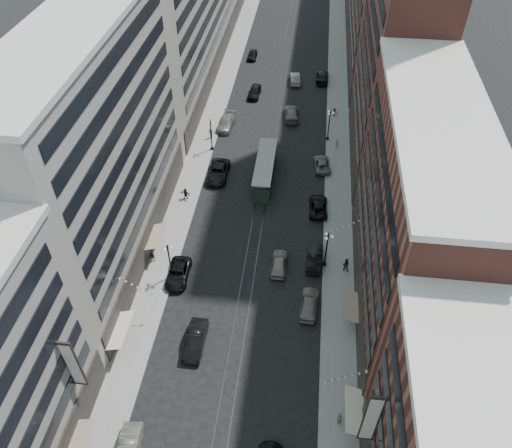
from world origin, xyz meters
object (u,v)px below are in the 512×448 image
at_px(pedestrian_2, 153,257).
at_px(car_extra_0, 279,263).
at_px(car_4, 309,304).
at_px(car_12, 322,77).
at_px(pedestrian_8, 337,143).
at_px(lamppost_se_far, 327,248).
at_px(car_13, 254,92).
at_px(lamppost_sw_far, 170,260).
at_px(pedestrian_7, 346,265).
at_px(car_9, 252,55).
at_px(pedestrian_6, 211,133).
at_px(car_7, 218,172).
at_px(car_extra_1, 291,113).
at_px(lamppost_se_mid, 329,124).
at_px(streetcar, 265,171).
at_px(car_extra_2, 318,206).
at_px(car_14, 295,79).
at_px(car_5, 195,340).
at_px(car_10, 314,258).
at_px(car_8, 226,123).
at_px(lamppost_sw_mid, 211,134).
at_px(car_11, 322,164).
at_px(pedestrian_5, 185,194).
at_px(pedestrian_4, 340,419).
at_px(pedestrian_9, 334,112).
at_px(car_2, 178,274).

xyz_separation_m(pedestrian_2, car_extra_0, (15.73, 0.93, -0.09)).
bearing_deg(car_4, car_12, -86.48).
relative_size(car_4, pedestrian_8, 2.88).
bearing_deg(lamppost_se_far, car_13, 108.44).
bearing_deg(car_extra_0, lamppost_sw_far, 13.66).
height_order(pedestrian_7, car_extra_0, pedestrian_7).
height_order(car_9, pedestrian_6, pedestrian_6).
height_order(car_7, car_extra_1, car_7).
distance_m(lamppost_se_mid, streetcar, 14.78).
xyz_separation_m(lamppost_se_far, car_extra_2, (-1.07, 10.34, -2.36)).
bearing_deg(car_extra_1, pedestrian_7, 99.27).
distance_m(car_14, pedestrian_8, 22.74).
bearing_deg(car_5, car_14, 83.76).
distance_m(car_4, car_extra_1, 41.35).
height_order(car_7, car_10, car_7).
bearing_deg(lamppost_se_mid, car_4, -92.74).
xyz_separation_m(car_5, car_12, (12.26, 61.64, -0.06)).
height_order(car_4, car_8, car_4).
height_order(lamppost_sw_mid, car_5, lamppost_sw_mid).
relative_size(lamppost_se_mid, car_extra_1, 0.93).
height_order(car_11, car_13, car_13).
xyz_separation_m(car_7, pedestrian_5, (-3.73, -5.67, 0.12)).
bearing_deg(pedestrian_6, car_10, 103.12).
xyz_separation_m(lamppost_sw_far, car_13, (4.70, 45.08, -2.23)).
xyz_separation_m(pedestrian_4, car_7, (-17.92, 36.33, -0.14)).
xyz_separation_m(lamppost_sw_far, pedestrian_5, (-1.54, 14.55, -2.10)).
relative_size(car_5, pedestrian_2, 3.58).
bearing_deg(car_extra_2, car_10, 86.62).
distance_m(car_7, car_13, 24.99).
xyz_separation_m(lamppost_sw_far, streetcar, (9.20, 20.54, -1.58)).
bearing_deg(streetcar, car_12, 76.14).
bearing_deg(car_5, lamppost_sw_mid, 98.05).
bearing_deg(pedestrian_4, car_5, 53.25).
height_order(pedestrian_2, car_extra_1, car_extra_1).
height_order(streetcar, car_10, streetcar).
bearing_deg(car_extra_0, lamppost_se_mid, -100.58).
bearing_deg(car_10, car_extra_2, -89.19).
relative_size(car_5, car_7, 0.86).
bearing_deg(car_9, car_8, -92.40).
bearing_deg(car_4, pedestrian_8, -91.55).
bearing_deg(pedestrian_4, pedestrian_8, -11.91).
distance_m(streetcar, pedestrian_9, 21.52).
xyz_separation_m(car_2, pedestrian_4, (19.32, -16.06, 0.25)).
relative_size(car_10, pedestrian_7, 2.68).
relative_size(pedestrian_2, pedestrian_8, 0.86).
distance_m(car_12, pedestrian_8, 22.86).
bearing_deg(pedestrian_6, car_8, -138.57).
height_order(lamppost_sw_far, lamppost_sw_mid, same).
bearing_deg(car_12, car_10, 91.34).
bearing_deg(car_11, lamppost_sw_far, 47.34).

